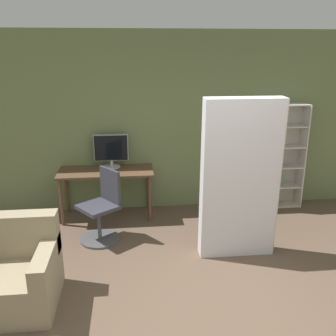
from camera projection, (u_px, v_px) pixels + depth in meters
name	position (u px, v px, depth m)	size (l,w,h in m)	color
ground_plane	(210.00, 329.00, 3.39)	(16.00, 16.00, 0.00)	brown
wall_back	(174.00, 123.00, 5.68)	(8.00, 0.06, 2.70)	#6B7A4C
desk	(106.00, 177.00, 5.49)	(1.37, 0.59, 0.73)	brown
monitor	(111.00, 150.00, 5.54)	(0.51, 0.25, 0.50)	#B7B7BC
office_chair	(102.00, 212.00, 4.89)	(0.62, 0.62, 0.95)	#4C4C51
bookshelf	(273.00, 160.00, 5.88)	(0.73, 0.29, 1.64)	beige
mattress_near	(240.00, 180.00, 4.36)	(0.91, 0.26, 1.93)	silver
armchair	(13.00, 274.00, 3.67)	(0.85, 0.80, 0.85)	gray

